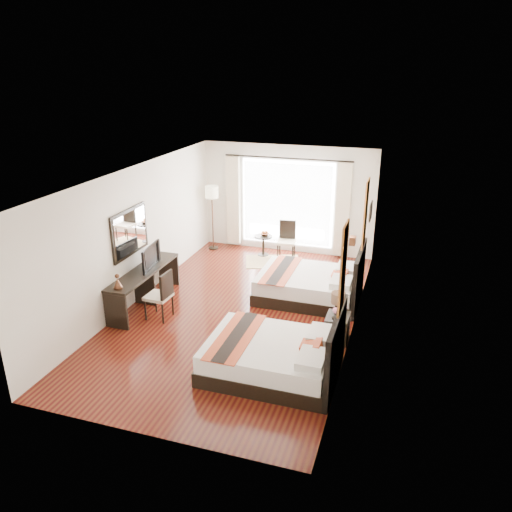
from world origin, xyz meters
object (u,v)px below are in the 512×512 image
(nightstand, at_px, (337,328))
(side_table, at_px, (263,246))
(fruit_bowl, at_px, (265,234))
(television, at_px, (147,256))
(vase, at_px, (335,316))
(console_desk, at_px, (145,287))
(table_lamp, at_px, (338,300))
(bed_far, at_px, (312,284))
(desk_chair, at_px, (160,304))
(window_chair, at_px, (286,247))
(floor_lamp, at_px, (212,196))
(bed_near, at_px, (276,356))

(nightstand, distance_m, side_table, 4.45)
(nightstand, height_order, fruit_bowl, fruit_bowl)
(television, bearing_deg, vase, -104.40)
(side_table, distance_m, fruit_bowl, 0.30)
(console_desk, bearing_deg, vase, -5.75)
(table_lamp, bearing_deg, side_table, 124.53)
(bed_far, relative_size, television, 2.51)
(table_lamp, distance_m, console_desk, 4.03)
(table_lamp, xyz_separation_m, side_table, (-2.50, 3.63, -0.51))
(table_lamp, distance_m, fruit_bowl, 4.43)
(bed_far, height_order, desk_chair, bed_far)
(desk_chair, relative_size, window_chair, 1.02)
(floor_lamp, xyz_separation_m, side_table, (1.43, -0.08, -1.19))
(bed_near, distance_m, floor_lamp, 6.10)
(nightstand, relative_size, fruit_bowl, 2.18)
(television, bearing_deg, bed_near, -124.47)
(bed_near, relative_size, desk_chair, 2.14)
(side_table, bearing_deg, bed_near, -70.88)
(bed_near, height_order, floor_lamp, floor_lamp)
(table_lamp, bearing_deg, fruit_bowl, 124.00)
(bed_near, relative_size, console_desk, 0.96)
(vase, bearing_deg, side_table, 122.91)
(bed_far, height_order, table_lamp, bed_far)
(television, distance_m, desk_chair, 1.09)
(console_desk, relative_size, side_table, 4.11)
(vase, bearing_deg, television, 171.75)
(console_desk, height_order, window_chair, window_chair)
(table_lamp, bearing_deg, nightstand, -69.40)
(desk_chair, bearing_deg, fruit_bowl, -100.82)
(nightstand, bearing_deg, bed_near, -120.23)
(floor_lamp, distance_m, window_chair, 2.36)
(nightstand, height_order, floor_lamp, floor_lamp)
(nightstand, distance_m, console_desk, 4.03)
(table_lamp, xyz_separation_m, vase, (-0.00, -0.22, -0.21))
(side_table, xyz_separation_m, window_chair, (0.62, -0.02, 0.03))
(vase, bearing_deg, table_lamp, 89.11)
(vase, bearing_deg, floor_lamp, 134.99)
(bed_far, height_order, vase, bed_far)
(bed_far, height_order, floor_lamp, floor_lamp)
(bed_near, distance_m, console_desk, 3.60)
(bed_near, bearing_deg, bed_far, 90.24)
(console_desk, bearing_deg, window_chair, 58.16)
(television, xyz_separation_m, side_table, (1.49, 3.27, -0.73))
(vase, xyz_separation_m, window_chair, (-1.87, 3.83, -0.28))
(television, xyz_separation_m, window_chair, (2.11, 3.25, -0.70))
(bed_near, xyz_separation_m, vase, (0.75, 1.16, 0.26))
(television, relative_size, fruit_bowl, 3.72)
(floor_lamp, bearing_deg, table_lamp, -43.30)
(bed_far, distance_m, side_table, 2.73)
(nightstand, relative_size, console_desk, 0.23)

